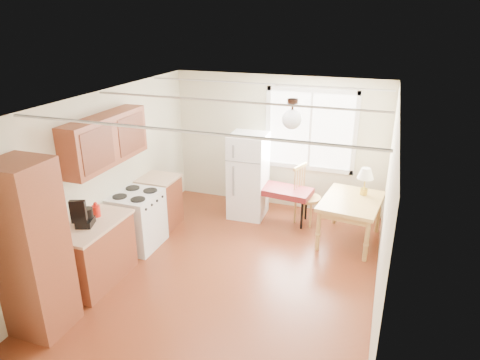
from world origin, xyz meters
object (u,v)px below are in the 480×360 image
at_px(bench, 273,190).
at_px(dining_table, 351,205).
at_px(chair, 303,190).
at_px(refrigerator, 248,176).

bearing_deg(bench, dining_table, -6.98).
bearing_deg(chair, refrigerator, -156.08).
relative_size(dining_table, chair, 1.23).
xyz_separation_m(refrigerator, dining_table, (1.87, -0.38, -0.14)).
relative_size(bench, chair, 1.39).
bearing_deg(refrigerator, dining_table, -13.23).
distance_m(bench, chair, 0.55).
bearing_deg(chair, dining_table, -9.03).
relative_size(refrigerator, dining_table, 1.21).
bearing_deg(chair, bench, -148.61).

